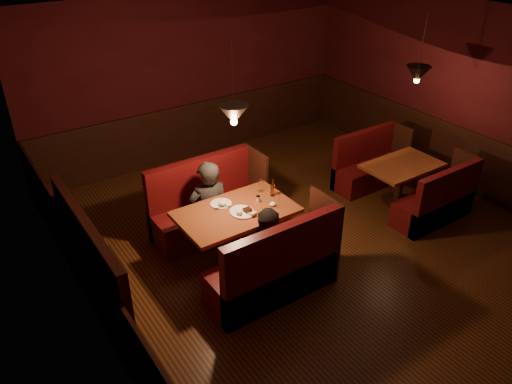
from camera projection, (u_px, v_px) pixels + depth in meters
room at (305, 182)px, 6.25m from camera, size 6.02×7.02×2.92m
main_table at (237, 222)px, 6.28m from camera, size 1.46×0.89×1.02m
main_bench_far at (207, 210)px, 7.01m from camera, size 1.61×0.57×1.10m
main_bench_near at (277, 272)px, 5.83m from camera, size 1.61×0.57×1.10m
second_table at (401, 174)px, 7.64m from camera, size 1.17×0.75×0.66m
second_bench_far at (368, 168)px, 8.25m from camera, size 1.29×0.48×0.92m
second_bench_near at (437, 204)px, 7.25m from camera, size 1.29×0.48×0.92m
diner_a at (208, 192)px, 6.55m from camera, size 0.64×0.47×1.59m
diner_b at (271, 236)px, 5.86m from camera, size 0.79×0.68×1.39m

